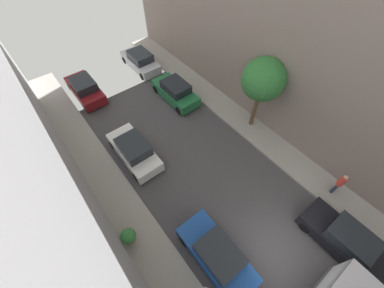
# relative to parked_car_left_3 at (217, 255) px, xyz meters

# --- Properties ---
(ground) EXTENTS (32.00, 32.00, 0.00)m
(ground) POSITION_rel_parked_car_left_3_xyz_m (2.70, -1.73, -0.72)
(ground) COLOR #423F42
(sidewalk_right) EXTENTS (2.00, 44.00, 0.15)m
(sidewalk_right) POSITION_rel_parked_car_left_3_xyz_m (7.70, -1.73, -0.64)
(sidewalk_right) COLOR gray
(sidewalk_right) RESTS_ON ground
(parked_car_left_3) EXTENTS (1.78, 4.20, 1.57)m
(parked_car_left_3) POSITION_rel_parked_car_left_3_xyz_m (0.00, 0.00, 0.00)
(parked_car_left_3) COLOR #194799
(parked_car_left_3) RESTS_ON ground
(parked_car_left_4) EXTENTS (1.78, 4.20, 1.57)m
(parked_car_left_4) POSITION_rel_parked_car_left_3_xyz_m (0.00, 7.82, 0.00)
(parked_car_left_4) COLOR white
(parked_car_left_4) RESTS_ON ground
(parked_car_left_5) EXTENTS (1.78, 4.20, 1.57)m
(parked_car_left_5) POSITION_rel_parked_car_left_3_xyz_m (0.00, 15.51, 0.00)
(parked_car_left_5) COLOR maroon
(parked_car_left_5) RESTS_ON ground
(parked_car_right_2) EXTENTS (1.78, 4.20, 1.57)m
(parked_car_right_2) POSITION_rel_parked_car_left_3_xyz_m (5.40, -3.40, 0.00)
(parked_car_right_2) COLOR black
(parked_car_right_2) RESTS_ON ground
(parked_car_right_3) EXTENTS (1.78, 4.20, 1.57)m
(parked_car_right_3) POSITION_rel_parked_car_left_3_xyz_m (5.40, 10.82, 0.00)
(parked_car_right_3) COLOR #1E6638
(parked_car_right_3) RESTS_ON ground
(parked_car_right_4) EXTENTS (1.78, 4.20, 1.57)m
(parked_car_right_4) POSITION_rel_parked_car_left_3_xyz_m (5.40, 16.07, 0.00)
(parked_car_right_4) COLOR silver
(parked_car_right_4) RESTS_ON ground
(pedestrian) EXTENTS (0.40, 0.36, 1.72)m
(pedestrian) POSITION_rel_parked_car_left_3_xyz_m (7.76, -1.53, 0.35)
(pedestrian) COLOR #2D334C
(pedestrian) RESTS_ON sidewalk_right
(street_tree_1) EXTENTS (2.66, 2.66, 5.19)m
(street_tree_1) POSITION_rel_parked_car_left_3_xyz_m (7.99, 5.13, 3.26)
(street_tree_1) COLOR brown
(street_tree_1) RESTS_ON sidewalk_right
(potted_plant_3) EXTENTS (0.77, 0.77, 1.02)m
(potted_plant_3) POSITION_rel_parked_car_left_3_xyz_m (-2.87, 3.40, -0.01)
(potted_plant_3) COLOR brown
(potted_plant_3) RESTS_ON sidewalk_left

